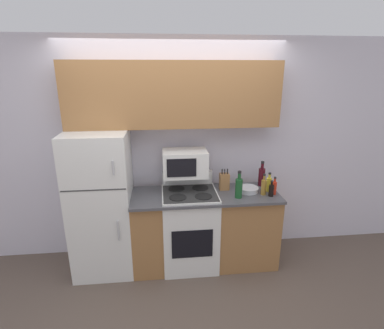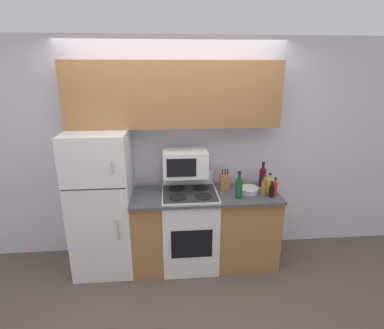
{
  "view_description": "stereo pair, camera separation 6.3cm",
  "coord_description": "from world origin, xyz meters",
  "px_view_note": "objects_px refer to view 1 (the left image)",
  "views": [
    {
      "loc": [
        -0.15,
        -2.76,
        2.2
      ],
      "look_at": [
        0.17,
        0.25,
        1.23
      ],
      "focal_mm": 28.0,
      "sensor_mm": 36.0,
      "label": 1
    },
    {
      "loc": [
        -0.09,
        -2.76,
        2.2
      ],
      "look_at": [
        0.17,
        0.25,
        1.23
      ],
      "focal_mm": 28.0,
      "sensor_mm": 36.0,
      "label": 2
    }
  ],
  "objects_px": {
    "bottle_soy_sauce": "(271,190)",
    "bottle_wine_green": "(239,187)",
    "bowl": "(248,189)",
    "bottle_hot_sauce": "(274,187)",
    "bottle_cooking_spray": "(269,184)",
    "refrigerator": "(102,203)",
    "microwave": "(185,163)",
    "bottle_wine_red": "(262,176)",
    "stove": "(190,228)",
    "bottle_vinegar": "(264,187)",
    "knife_block": "(224,181)"
  },
  "relations": [
    {
      "from": "bottle_soy_sauce",
      "to": "bottle_wine_green",
      "type": "bearing_deg",
      "value": 179.62
    },
    {
      "from": "bowl",
      "to": "bottle_wine_green",
      "type": "xyz_separation_m",
      "value": [
        -0.15,
        -0.14,
        0.09
      ]
    },
    {
      "from": "bottle_hot_sauce",
      "to": "bottle_cooking_spray",
      "type": "bearing_deg",
      "value": 108.15
    },
    {
      "from": "bottle_wine_green",
      "to": "bottle_cooking_spray",
      "type": "height_order",
      "value": "bottle_wine_green"
    },
    {
      "from": "refrigerator",
      "to": "bottle_hot_sauce",
      "type": "bearing_deg",
      "value": -4.22
    },
    {
      "from": "refrigerator",
      "to": "microwave",
      "type": "height_order",
      "value": "refrigerator"
    },
    {
      "from": "bottle_soy_sauce",
      "to": "bottle_hot_sauce",
      "type": "xyz_separation_m",
      "value": [
        0.05,
        0.05,
        0.01
      ]
    },
    {
      "from": "microwave",
      "to": "bottle_wine_red",
      "type": "height_order",
      "value": "microwave"
    },
    {
      "from": "stove",
      "to": "bottle_wine_green",
      "type": "distance_m",
      "value": 0.75
    },
    {
      "from": "microwave",
      "to": "bowl",
      "type": "relative_size",
      "value": 2.15
    },
    {
      "from": "bowl",
      "to": "bottle_vinegar",
      "type": "relative_size",
      "value": 0.94
    },
    {
      "from": "stove",
      "to": "bottle_vinegar",
      "type": "xyz_separation_m",
      "value": [
        0.81,
        -0.09,
        0.51
      ]
    },
    {
      "from": "bottle_wine_green",
      "to": "bottle_wine_red",
      "type": "relative_size",
      "value": 1.0
    },
    {
      "from": "bottle_hot_sauce",
      "to": "bowl",
      "type": "bearing_deg",
      "value": 160.8
    },
    {
      "from": "bottle_wine_red",
      "to": "bottle_vinegar",
      "type": "height_order",
      "value": "bottle_wine_red"
    },
    {
      "from": "stove",
      "to": "bottle_soy_sauce",
      "type": "bearing_deg",
      "value": -9.3
    },
    {
      "from": "bottle_wine_green",
      "to": "bottle_hot_sauce",
      "type": "distance_m",
      "value": 0.42
    },
    {
      "from": "knife_block",
      "to": "bottle_soy_sauce",
      "type": "bearing_deg",
      "value": -27.72
    },
    {
      "from": "bowl",
      "to": "bottle_wine_red",
      "type": "relative_size",
      "value": 0.75
    },
    {
      "from": "bottle_hot_sauce",
      "to": "stove",
      "type": "bearing_deg",
      "value": 174.35
    },
    {
      "from": "bottle_vinegar",
      "to": "knife_block",
      "type": "bearing_deg",
      "value": 154.16
    },
    {
      "from": "refrigerator",
      "to": "bottle_hot_sauce",
      "type": "xyz_separation_m",
      "value": [
        1.88,
        -0.14,
        0.16
      ]
    },
    {
      "from": "bottle_cooking_spray",
      "to": "stove",
      "type": "bearing_deg",
      "value": 179.83
    },
    {
      "from": "bowl",
      "to": "bottle_hot_sauce",
      "type": "height_order",
      "value": "bottle_hot_sauce"
    },
    {
      "from": "bottle_wine_green",
      "to": "bottle_hot_sauce",
      "type": "bearing_deg",
      "value": 6.78
    },
    {
      "from": "bottle_wine_green",
      "to": "bottle_soy_sauce",
      "type": "height_order",
      "value": "bottle_wine_green"
    },
    {
      "from": "refrigerator",
      "to": "bowl",
      "type": "distance_m",
      "value": 1.63
    },
    {
      "from": "microwave",
      "to": "bottle_cooking_spray",
      "type": "height_order",
      "value": "microwave"
    },
    {
      "from": "bottle_cooking_spray",
      "to": "bottle_vinegar",
      "type": "distance_m",
      "value": 0.13
    },
    {
      "from": "knife_block",
      "to": "bottle_soy_sauce",
      "type": "distance_m",
      "value": 0.53
    },
    {
      "from": "bowl",
      "to": "bottle_wine_red",
      "type": "xyz_separation_m",
      "value": [
        0.2,
        0.17,
        0.09
      ]
    },
    {
      "from": "refrigerator",
      "to": "knife_block",
      "type": "distance_m",
      "value": 1.38
    },
    {
      "from": "bottle_wine_green",
      "to": "bottle_soy_sauce",
      "type": "relative_size",
      "value": 1.67
    },
    {
      "from": "bowl",
      "to": "bottle_cooking_spray",
      "type": "xyz_separation_m",
      "value": [
        0.23,
        -0.0,
        0.06
      ]
    },
    {
      "from": "bottle_cooking_spray",
      "to": "bottle_soy_sauce",
      "type": "distance_m",
      "value": 0.14
    },
    {
      "from": "bowl",
      "to": "bottle_wine_green",
      "type": "height_order",
      "value": "bottle_wine_green"
    },
    {
      "from": "stove",
      "to": "microwave",
      "type": "bearing_deg",
      "value": 110.34
    },
    {
      "from": "stove",
      "to": "bowl",
      "type": "bearing_deg",
      "value": -0.03
    },
    {
      "from": "bowl",
      "to": "bottle_wine_red",
      "type": "bearing_deg",
      "value": 39.82
    },
    {
      "from": "bottle_wine_green",
      "to": "bottle_vinegar",
      "type": "relative_size",
      "value": 1.25
    },
    {
      "from": "refrigerator",
      "to": "bottle_wine_red",
      "type": "xyz_separation_m",
      "value": [
        1.83,
        0.12,
        0.2
      ]
    },
    {
      "from": "bottle_wine_green",
      "to": "bottle_hot_sauce",
      "type": "height_order",
      "value": "bottle_wine_green"
    },
    {
      "from": "refrigerator",
      "to": "bottle_vinegar",
      "type": "distance_m",
      "value": 1.78
    },
    {
      "from": "bottle_hot_sauce",
      "to": "bottle_vinegar",
      "type": "height_order",
      "value": "bottle_vinegar"
    },
    {
      "from": "bowl",
      "to": "bottle_soy_sauce",
      "type": "distance_m",
      "value": 0.26
    },
    {
      "from": "bowl",
      "to": "bottle_vinegar",
      "type": "bearing_deg",
      "value": -32.71
    },
    {
      "from": "refrigerator",
      "to": "bottle_soy_sauce",
      "type": "xyz_separation_m",
      "value": [
        1.83,
        -0.19,
        0.15
      ]
    },
    {
      "from": "bottle_hot_sauce",
      "to": "bottle_vinegar",
      "type": "distance_m",
      "value": 0.12
    },
    {
      "from": "stove",
      "to": "bottle_cooking_spray",
      "type": "distance_m",
      "value": 1.03
    },
    {
      "from": "stove",
      "to": "bottle_soy_sauce",
      "type": "height_order",
      "value": "stove"
    }
  ]
}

